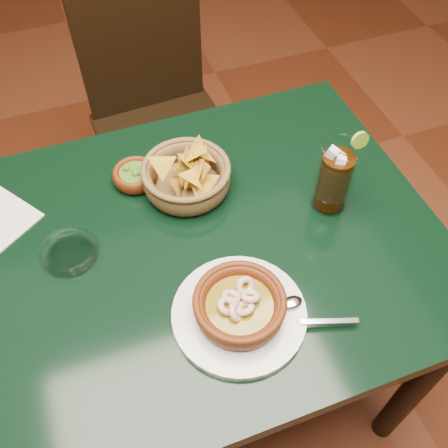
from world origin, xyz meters
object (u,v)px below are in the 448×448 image
object	(u,v)px
shrimp_plate	(240,308)
dining_chair	(159,117)
chip_basket	(187,176)
dining_table	(162,279)
cola_drink	(335,177)

from	to	relation	value
shrimp_plate	dining_chair	bearing A→B (deg)	85.68
chip_basket	dining_table	bearing A→B (deg)	-127.09
shrimp_plate	cola_drink	bearing A→B (deg)	33.69
shrimp_plate	chip_basket	size ratio (longest dim) A/B	1.42
dining_chair	cola_drink	distance (m)	0.81
chip_basket	dining_chair	bearing A→B (deg)	83.79
dining_chair	chip_basket	distance (m)	0.63
dining_chair	chip_basket	world-z (taller)	dining_chair
dining_table	dining_chair	distance (m)	0.74
shrimp_plate	cola_drink	size ratio (longest dim) A/B	1.68
dining_table	chip_basket	bearing A→B (deg)	52.91
chip_basket	cola_drink	xyz separation A→B (m)	(0.28, -0.15, 0.05)
dining_table	cola_drink	distance (m)	0.43
dining_chair	chip_basket	xyz separation A→B (m)	(-0.06, -0.56, 0.28)
dining_table	dining_chair	size ratio (longest dim) A/B	1.31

